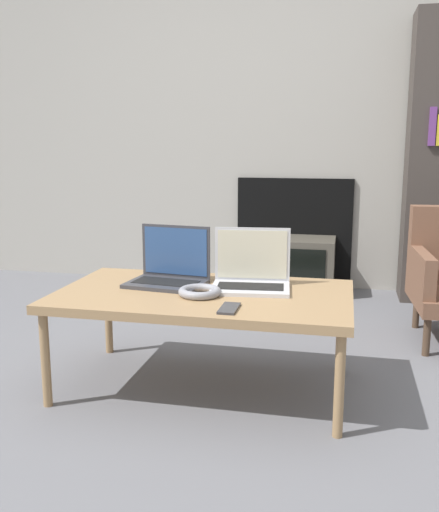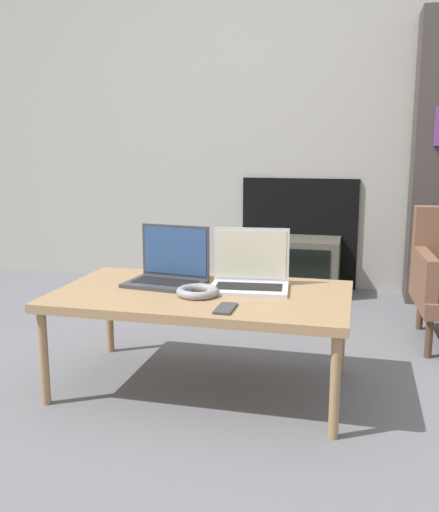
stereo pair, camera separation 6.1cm
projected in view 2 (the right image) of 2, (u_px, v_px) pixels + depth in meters
The scene contains 8 objects.
ground_plane at pixel (181, 420), 2.13m from camera, with size 14.00×14.00×0.00m, color slate.
wall_back at pixel (275, 105), 3.98m from camera, with size 7.00×0.08×2.60m.
table at pixel (202, 299), 2.34m from camera, with size 1.20×0.69×0.42m.
laptop_left at pixel (169, 270), 2.47m from camera, with size 0.35×0.26×0.25m.
laptop_right at pixel (250, 275), 2.39m from camera, with size 0.34×0.26×0.25m.
headphones at pixel (198, 292), 2.27m from camera, with size 0.17×0.17×0.03m.
phone at pixel (225, 308), 2.08m from camera, with size 0.06×0.14×0.01m.
tv at pixel (295, 266), 3.92m from camera, with size 0.59×0.37×0.38m.
Camera 2 is at (0.61, -1.88, 1.01)m, focal length 40.00 mm.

